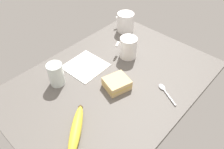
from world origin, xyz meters
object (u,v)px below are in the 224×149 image
at_px(sandwich_main, 117,84).
at_px(banana, 76,130).
at_px(paper_napkin, 86,66).
at_px(spoon, 165,91).
at_px(coffee_mug_milky, 125,22).
at_px(glass_of_milk, 56,75).
at_px(coffee_mug_black, 128,47).

relative_size(sandwich_main, banana, 0.63).
xyz_separation_m(banana, paper_napkin, (-0.26, -0.24, -0.02)).
height_order(banana, spoon, banana).
height_order(coffee_mug_milky, glass_of_milk, coffee_mug_milky).
bearing_deg(sandwich_main, spoon, 125.99).
height_order(coffee_mug_milky, sandwich_main, coffee_mug_milky).
bearing_deg(glass_of_milk, coffee_mug_milky, -173.28).
distance_m(glass_of_milk, spoon, 0.45).
bearing_deg(coffee_mug_black, glass_of_milk, -16.28).
bearing_deg(coffee_mug_black, coffee_mug_milky, -136.53).
xyz_separation_m(coffee_mug_black, banana, (0.45, 0.14, -0.03)).
relative_size(glass_of_milk, banana, 0.55).
bearing_deg(coffee_mug_milky, paper_napkin, 10.49).
xyz_separation_m(glass_of_milk, paper_napkin, (-0.15, 0.01, -0.05)).
xyz_separation_m(coffee_mug_black, coffee_mug_milky, (-0.17, -0.16, 0.00)).
height_order(coffee_mug_black, coffee_mug_milky, same).
xyz_separation_m(sandwich_main, paper_napkin, (-0.00, -0.19, -0.02)).
bearing_deg(spoon, coffee_mug_black, -106.07).
distance_m(coffee_mug_black, banana, 0.47).
distance_m(sandwich_main, paper_napkin, 0.19).
distance_m(coffee_mug_milky, paper_napkin, 0.37).
bearing_deg(coffee_mug_milky, spoon, 59.87).
bearing_deg(banana, sandwich_main, -170.26).
bearing_deg(paper_napkin, sandwich_main, 89.77).
distance_m(banana, paper_napkin, 0.35).
bearing_deg(glass_of_milk, banana, 66.63).
xyz_separation_m(coffee_mug_milky, paper_napkin, (0.36, 0.07, -0.05)).
distance_m(coffee_mug_black, sandwich_main, 0.22).
height_order(glass_of_milk, banana, glass_of_milk).
bearing_deg(sandwich_main, coffee_mug_black, -152.35).
xyz_separation_m(coffee_mug_milky, banana, (0.61, 0.30, -0.03)).
relative_size(coffee_mug_milky, glass_of_milk, 1.14).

